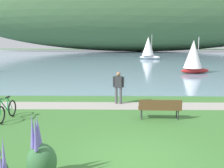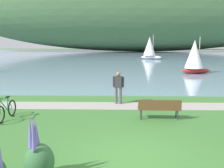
% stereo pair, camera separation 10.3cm
% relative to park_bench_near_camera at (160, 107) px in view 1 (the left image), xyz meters
% --- Properties ---
extents(ground_plane, '(200.00, 200.00, 0.00)m').
position_rel_park_bench_near_camera_xyz_m(ground_plane, '(-1.33, -3.77, -0.52)').
color(ground_plane, '#3D7533').
extents(bay_water, '(180.00, 80.00, 0.04)m').
position_rel_park_bench_near_camera_xyz_m(bay_water, '(-1.33, 44.57, -0.50)').
color(bay_water, '#7A99B2').
rests_on(bay_water, ground).
extents(distant_hillside, '(112.55, 28.00, 25.89)m').
position_rel_park_bench_near_camera_xyz_m(distant_hillside, '(4.90, 68.68, 12.46)').
color(distant_hillside, '#42663D').
rests_on(distant_hillside, bay_water).
extents(shoreline_path, '(60.00, 1.50, 0.01)m').
position_rel_park_bench_near_camera_xyz_m(shoreline_path, '(-1.33, 2.24, -0.52)').
color(shoreline_path, '#A39E93').
rests_on(shoreline_path, ground).
extents(park_bench_near_camera, '(1.81, 0.52, 0.88)m').
position_rel_park_bench_near_camera_xyz_m(park_bench_near_camera, '(0.00, 0.00, 0.00)').
color(park_bench_near_camera, brown).
rests_on(park_bench_near_camera, ground).
extents(bicycle_leaning_near_bench, '(0.15, 1.77, 1.01)m').
position_rel_park_bench_near_camera_xyz_m(bicycle_leaning_near_bench, '(-6.48, -0.16, -0.12)').
color(bicycle_leaning_near_bench, black).
rests_on(bicycle_leaning_near_bench, ground).
extents(person_at_shoreline, '(0.59, 0.31, 1.71)m').
position_rel_park_bench_near_camera_xyz_m(person_at_shoreline, '(-1.73, 2.68, 0.46)').
color(person_at_shoreline, '#4C4C51').
rests_on(person_at_shoreline, ground).
extents(echium_bush_mid_cluster, '(0.71, 0.71, 1.65)m').
position_rel_park_bench_near_camera_xyz_m(echium_bush_mid_cluster, '(-3.64, -4.85, -0.00)').
color(echium_bush_mid_cluster, '#386B3D').
rests_on(echium_bush_mid_cluster, ground).
extents(sailboat_mid_bay, '(3.82, 2.68, 4.32)m').
position_rel_park_bench_near_camera_xyz_m(sailboat_mid_bay, '(3.90, 35.80, 1.55)').
color(sailboat_mid_bay, white).
rests_on(sailboat_mid_bay, bay_water).
extents(sailboat_toward_hillside, '(3.22, 2.20, 3.64)m').
position_rel_park_bench_near_camera_xyz_m(sailboat_toward_hillside, '(5.88, 15.28, 1.23)').
color(sailboat_toward_hillside, '#B22323').
rests_on(sailboat_toward_hillside, bay_water).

